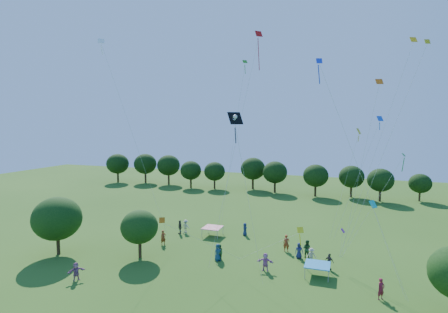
% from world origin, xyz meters
% --- Properties ---
extents(near_tree_west, '(5.01, 5.01, 6.09)m').
position_xyz_m(near_tree_west, '(-18.74, 14.60, 3.84)').
color(near_tree_west, '#422B19').
rests_on(near_tree_west, ground).
extents(near_tree_north, '(3.79, 3.79, 4.94)m').
position_xyz_m(near_tree_north, '(-10.11, 16.68, 3.23)').
color(near_tree_north, '#422B19').
rests_on(near_tree_north, ground).
extents(treeline, '(88.01, 8.77, 6.77)m').
position_xyz_m(treeline, '(-1.73, 55.43, 4.09)').
color(treeline, '#422B19').
rests_on(treeline, ground).
extents(tent_red_stripe, '(2.20, 2.20, 1.10)m').
position_xyz_m(tent_red_stripe, '(-5.60, 25.64, 1.04)').
color(tent_red_stripe, red).
rests_on(tent_red_stripe, ground).
extents(tent_blue, '(2.20, 2.20, 1.10)m').
position_xyz_m(tent_blue, '(7.46, 18.22, 1.04)').
color(tent_blue, '#1C79BA').
rests_on(tent_blue, ground).
extents(crowd_person_0, '(0.88, 0.62, 1.62)m').
position_xyz_m(crowd_person_0, '(5.35, 21.88, 0.81)').
color(crowd_person_0, navy).
rests_on(crowd_person_0, ground).
extents(crowd_person_1, '(0.71, 0.74, 1.68)m').
position_xyz_m(crowd_person_1, '(-9.73, 20.81, 0.84)').
color(crowd_person_1, maroon).
rests_on(crowd_person_1, ground).
extents(crowd_person_2, '(0.68, 0.88, 1.58)m').
position_xyz_m(crowd_person_2, '(-2.17, 18.80, 0.79)').
color(crowd_person_2, '#295725').
rests_on(crowd_person_2, ground).
extents(crowd_person_3, '(1.09, 0.79, 1.52)m').
position_xyz_m(crowd_person_3, '(6.65, 21.08, 0.76)').
color(crowd_person_3, '#C6B19E').
rests_on(crowd_person_3, ground).
extents(crowd_person_4, '(1.06, 1.04, 1.74)m').
position_xyz_m(crowd_person_4, '(-9.73, 25.00, 0.87)').
color(crowd_person_4, '#49413A').
rests_on(crowd_person_4, ground).
extents(crowd_person_5, '(1.61, 0.66, 1.69)m').
position_xyz_m(crowd_person_5, '(2.77, 17.77, 0.85)').
color(crowd_person_5, '#AE66A3').
rests_on(crowd_person_5, ground).
extents(crowd_person_6, '(0.47, 0.80, 1.57)m').
position_xyz_m(crowd_person_6, '(-1.91, 27.14, 0.78)').
color(crowd_person_6, navy).
rests_on(crowd_person_6, ground).
extents(crowd_person_7, '(0.74, 0.54, 1.83)m').
position_xyz_m(crowd_person_7, '(3.81, 23.37, 0.91)').
color(crowd_person_7, maroon).
rests_on(crowd_person_7, ground).
extents(crowd_person_8, '(1.02, 0.77, 1.85)m').
position_xyz_m(crowd_person_8, '(6.07, 22.39, 0.92)').
color(crowd_person_8, '#204B26').
rests_on(crowd_person_8, ground).
extents(crowd_person_9, '(1.15, 0.66, 1.65)m').
position_xyz_m(crowd_person_9, '(-9.26, 25.72, 0.83)').
color(crowd_person_9, '#BFB899').
rests_on(crowd_person_9, ground).
extents(crowd_person_10, '(0.98, 0.76, 1.52)m').
position_xyz_m(crowd_person_10, '(8.40, 20.11, 0.76)').
color(crowd_person_10, '#433736').
rests_on(crowd_person_10, ground).
extents(crowd_person_11, '(1.30, 1.53, 1.60)m').
position_xyz_m(crowd_person_11, '(-12.47, 10.28, 0.80)').
color(crowd_person_11, '#955787').
rests_on(crowd_person_11, ground).
extents(crowd_person_12, '(0.87, 0.96, 1.73)m').
position_xyz_m(crowd_person_12, '(-2.27, 18.56, 0.86)').
color(crowd_person_12, navy).
rests_on(crowd_person_12, ground).
extents(crowd_person_13, '(0.75, 0.73, 1.70)m').
position_xyz_m(crowd_person_13, '(12.49, 15.51, 0.85)').
color(crowd_person_13, maroon).
rests_on(crowd_person_13, ground).
extents(pirate_kite, '(2.53, 1.69, 13.27)m').
position_xyz_m(pirate_kite, '(1.89, 11.27, 13.80)').
color(pirate_kite, black).
extents(red_high_kite, '(3.02, 6.93, 21.35)m').
position_xyz_m(red_high_kite, '(0.82, 19.27, 18.28)').
color(red_high_kite, red).
extents(small_kite_0, '(4.88, 6.31, 5.02)m').
position_xyz_m(small_kite_0, '(-3.04, 11.85, 5.07)').
color(small_kite_0, '#C6580B').
extents(small_kite_1, '(5.73, 0.67, 19.71)m').
position_xyz_m(small_kite_1, '(13.29, 20.34, 15.87)').
color(small_kite_1, '#FCAE0D').
extents(small_kite_2, '(6.25, 3.41, 4.52)m').
position_xyz_m(small_kite_2, '(5.56, 13.74, 4.83)').
color(small_kite_2, yellow).
extents(small_kite_3, '(2.89, 1.70, 19.97)m').
position_xyz_m(small_kite_3, '(-2.69, 27.12, 16.35)').
color(small_kite_3, '#2B8818').
extents(small_kite_4, '(6.50, 2.61, 16.68)m').
position_xyz_m(small_kite_4, '(9.50, 11.38, 13.02)').
color(small_kite_4, '#1635E4').
extents(small_kite_5, '(0.39, 0.60, 2.88)m').
position_xyz_m(small_kite_5, '(9.50, 19.67, 3.76)').
color(small_kite_5, '#9D1A95').
extents(small_kite_6, '(7.69, 1.26, 21.51)m').
position_xyz_m(small_kite_6, '(-13.98, 18.61, 18.01)').
color(small_kite_6, white).
extents(small_kite_7, '(2.57, 2.97, 6.42)m').
position_xyz_m(small_kite_7, '(11.92, 15.64, 6.78)').
color(small_kite_7, '#0CB9AD').
extents(small_kite_8, '(3.14, 1.71, 16.46)m').
position_xyz_m(small_kite_8, '(11.66, 21.24, 14.29)').
color(small_kite_8, '#E15D0D').
extents(small_kite_9, '(2.87, 1.22, 11.95)m').
position_xyz_m(small_kite_9, '(10.43, 26.16, 11.36)').
color(small_kite_9, yellow).
extents(small_kite_10, '(6.22, 1.00, 19.23)m').
position_xyz_m(small_kite_10, '(13.65, 19.71, 14.41)').
color(small_kite_10, gold).
extents(small_kite_11, '(4.79, 1.63, 9.98)m').
position_xyz_m(small_kite_11, '(12.97, 19.19, 8.57)').
color(small_kite_11, '#1A8A19').
extents(small_kite_12, '(4.74, 3.38, 13.26)m').
position_xyz_m(small_kite_12, '(12.24, 27.80, 12.14)').
color(small_kite_12, blue).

